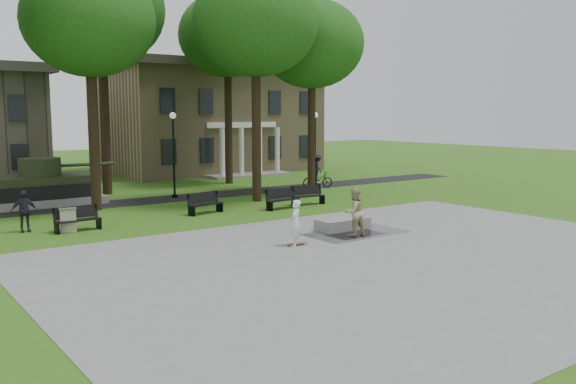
% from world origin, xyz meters
% --- Properties ---
extents(ground, '(120.00, 120.00, 0.00)m').
position_xyz_m(ground, '(0.00, 0.00, 0.00)').
color(ground, '#2B5714').
rests_on(ground, ground).
extents(plaza, '(22.00, 16.00, 0.02)m').
position_xyz_m(plaza, '(0.00, -5.00, 0.01)').
color(plaza, gray).
rests_on(plaza, ground).
extents(footpath, '(44.00, 2.60, 0.01)m').
position_xyz_m(footpath, '(0.00, 12.00, 0.01)').
color(footpath, black).
rests_on(footpath, ground).
extents(building_right, '(17.00, 12.00, 8.60)m').
position_xyz_m(building_right, '(10.00, 26.00, 4.34)').
color(building_right, '#9E8460').
rests_on(building_right, ground).
extents(tree_1, '(6.20, 6.20, 11.63)m').
position_xyz_m(tree_1, '(-4.50, 10.50, 8.95)').
color(tree_1, black).
rests_on(tree_1, ground).
extents(tree_2, '(6.60, 6.60, 12.16)m').
position_xyz_m(tree_2, '(3.50, 8.50, 9.32)').
color(tree_2, black).
rests_on(tree_2, ground).
extents(tree_3, '(6.00, 6.00, 11.19)m').
position_xyz_m(tree_3, '(8.00, 9.50, 8.60)').
color(tree_3, black).
rests_on(tree_3, ground).
extents(tree_4, '(7.20, 7.20, 13.50)m').
position_xyz_m(tree_4, '(-2.00, 16.00, 10.39)').
color(tree_4, black).
rests_on(tree_4, ground).
extents(tree_5, '(6.40, 6.40, 12.44)m').
position_xyz_m(tree_5, '(6.50, 16.50, 9.67)').
color(tree_5, black).
rests_on(tree_5, ground).
extents(lamp_mid, '(0.36, 0.36, 4.73)m').
position_xyz_m(lamp_mid, '(0.50, 12.30, 2.79)').
color(lamp_mid, black).
rests_on(lamp_mid, ground).
extents(lamp_right, '(0.36, 0.36, 4.73)m').
position_xyz_m(lamp_right, '(10.50, 12.30, 2.79)').
color(lamp_right, black).
rests_on(lamp_right, ground).
extents(tank_monument, '(7.45, 3.40, 2.40)m').
position_xyz_m(tank_monument, '(-6.46, 14.00, 0.86)').
color(tank_monument, gray).
rests_on(tank_monument, ground).
extents(puddle, '(2.20, 1.20, 0.00)m').
position_xyz_m(puddle, '(1.57, -1.47, 0.02)').
color(puddle, black).
rests_on(puddle, plaza).
extents(concrete_block, '(2.21, 1.03, 0.45)m').
position_xyz_m(concrete_block, '(1.83, -0.40, 0.24)').
color(concrete_block, gray).
rests_on(concrete_block, plaza).
extents(skateboard, '(0.79, 0.27, 0.07)m').
position_xyz_m(skateboard, '(-1.42, -1.68, 0.06)').
color(skateboard, brown).
rests_on(skateboard, plaza).
extents(skateboarder, '(0.71, 0.68, 1.64)m').
position_xyz_m(skateboarder, '(-1.50, -1.66, 0.84)').
color(skateboarder, white).
rests_on(skateboarder, plaza).
extents(friend_watching, '(0.93, 0.74, 1.86)m').
position_xyz_m(friend_watching, '(1.35, -1.60, 0.95)').
color(friend_watching, tan).
rests_on(friend_watching, plaza).
extents(pedestrian_walker, '(1.00, 0.46, 1.67)m').
position_xyz_m(pedestrian_walker, '(-8.66, 6.72, 0.84)').
color(pedestrian_walker, '#21232C').
rests_on(pedestrian_walker, ground).
extents(cyclist, '(2.04, 1.32, 2.13)m').
position_xyz_m(cyclist, '(9.82, 11.17, 0.87)').
color(cyclist, black).
rests_on(cyclist, ground).
extents(park_bench_0, '(1.83, 0.64, 1.00)m').
position_xyz_m(park_bench_0, '(-6.90, 5.69, 0.52)').
color(park_bench_0, black).
rests_on(park_bench_0, ground).
extents(park_bench_1, '(1.85, 0.89, 1.00)m').
position_xyz_m(park_bench_1, '(-0.74, 6.46, 0.52)').
color(park_bench_1, black).
rests_on(park_bench_1, ground).
extents(park_bench_2, '(1.83, 0.68, 1.00)m').
position_xyz_m(park_bench_2, '(3.01, 5.49, 0.52)').
color(park_bench_2, black).
rests_on(park_bench_2, ground).
extents(park_bench_3, '(1.84, 0.71, 1.00)m').
position_xyz_m(park_bench_3, '(4.86, 5.85, 0.52)').
color(park_bench_3, black).
rests_on(park_bench_3, ground).
extents(trash_bin, '(0.80, 0.80, 0.96)m').
position_xyz_m(trash_bin, '(-7.23, 5.82, 0.49)').
color(trash_bin, '#BBB49A').
rests_on(trash_bin, ground).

